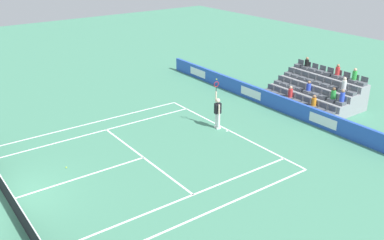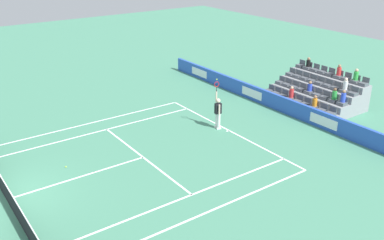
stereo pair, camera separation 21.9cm
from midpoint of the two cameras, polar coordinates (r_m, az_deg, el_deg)
ground_plane at (r=19.43m, az=-23.56°, el=-9.78°), size 80.00×80.00×0.00m
line_baseline at (r=24.10m, az=4.65°, el=-1.37°), size 10.97×0.10×0.01m
line_service at (r=21.25m, az=-6.74°, el=-4.95°), size 8.23×0.10×0.01m
line_centre_service at (r=20.11m, az=-14.72°, el=-7.33°), size 0.10×6.40×0.01m
line_singles_sideline_left at (r=24.43m, az=-12.48°, el=-1.52°), size 0.10×11.89×0.01m
line_singles_sideline_right at (r=18.01m, az=-1.38°, el=-10.32°), size 0.10×11.89×0.01m
line_doubles_sideline_left at (r=25.60m, az=-13.75°, el=-0.48°), size 0.10×11.89×0.01m
line_doubles_sideline_right at (r=17.10m, az=1.31°, el=-12.36°), size 0.10×11.89×0.01m
line_centre_mark at (r=24.04m, az=4.47°, el=-1.43°), size 0.10×0.20×0.01m
sponsor_barrier at (r=26.85m, az=11.98°, el=1.91°), size 23.35×0.22×0.98m
tennis_net at (r=19.19m, az=-23.79°, el=-8.54°), size 11.97×0.10×1.07m
tennis_player at (r=23.96m, az=3.15°, el=1.10°), size 0.52×0.39×2.85m
stadium_stand at (r=28.93m, az=15.99°, el=3.46°), size 5.58×3.80×2.60m
loose_tennis_ball at (r=21.04m, az=-16.61°, el=-6.04°), size 0.07×0.07×0.07m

